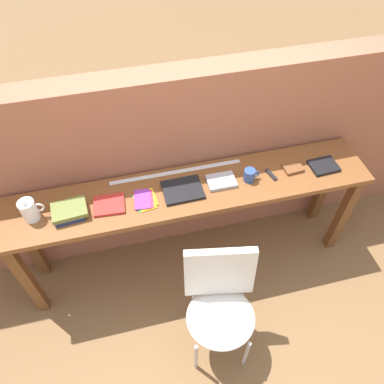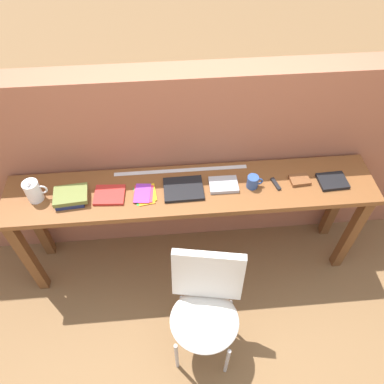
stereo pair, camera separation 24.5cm
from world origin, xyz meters
TOP-DOWN VIEW (x-y plane):
  - ground_plane at (0.00, 0.00)m, footprint 40.00×40.00m
  - brick_wall_back at (0.00, 0.64)m, footprint 6.00×0.20m
  - sideboard at (0.00, 0.30)m, footprint 2.50×0.44m
  - chair_white_moulded at (0.03, -0.37)m, footprint 0.51×0.52m
  - pitcher_white at (-1.01, 0.30)m, footprint 0.14×0.10m
  - book_stack_leftmost at (-0.79, 0.27)m, footprint 0.23×0.18m
  - magazine_cycling at (-0.54, 0.28)m, footprint 0.21×0.18m
  - pamphlet_pile_colourful at (-0.32, 0.27)m, footprint 0.16×0.19m
  - book_open_centre at (-0.05, 0.29)m, footprint 0.26×0.21m
  - book_grey_hardcover at (0.22, 0.30)m, footprint 0.19×0.14m
  - mug at (0.41, 0.28)m, footprint 0.11×0.08m
  - multitool_folded at (0.57, 0.28)m, footprint 0.05×0.11m
  - leather_journal_brown at (0.74, 0.30)m, footprint 0.14×0.11m
  - book_repair_rightmost at (0.96, 0.27)m, footprint 0.20×0.16m
  - ruler_metal_back_edge at (-0.06, 0.47)m, footprint 0.93×0.03m

SIDE VIEW (x-z plane):
  - ground_plane at x=0.00m, z-range 0.00..0.00m
  - chair_white_moulded at x=0.03m, z-range 0.08..0.97m
  - sideboard at x=0.00m, z-range 0.30..1.18m
  - brick_wall_back at x=0.00m, z-range 0.00..1.56m
  - ruler_metal_back_edge at x=-0.06m, z-range 0.88..0.88m
  - pamphlet_pile_colourful at x=-0.32m, z-range 0.88..0.90m
  - multitool_folded at x=0.57m, z-range 0.88..0.90m
  - magazine_cycling at x=-0.54m, z-range 0.88..0.90m
  - book_open_centre at x=-0.05m, z-range 0.88..0.90m
  - book_repair_rightmost at x=0.96m, z-range 0.88..0.90m
  - leather_journal_brown at x=0.74m, z-range 0.88..0.90m
  - book_grey_hardcover at x=0.22m, z-range 0.88..0.91m
  - book_stack_leftmost at x=-0.79m, z-range 0.88..0.94m
  - mug at x=0.41m, z-range 0.88..0.97m
  - pitcher_white at x=-1.01m, z-range 0.87..1.05m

